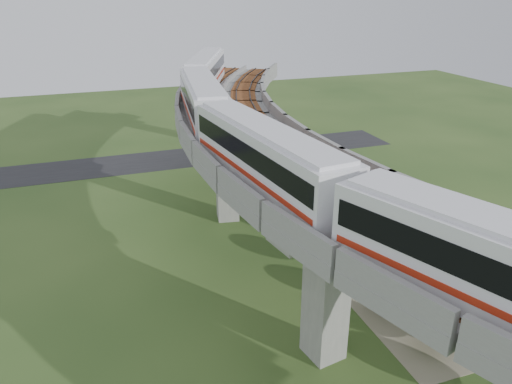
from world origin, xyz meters
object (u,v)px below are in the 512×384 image
car_red (479,252)px  car_dark (366,244)px  metro_train (260,123)px  car_white (396,270)px

car_red → car_dark: car_red is taller
metro_train → car_white: (9.85, -4.25, -11.61)m
car_white → car_dark: bearing=57.8°
metro_train → car_dark: (9.93, 0.41, -11.67)m
car_white → car_red: car_red is taller
metro_train → car_dark: size_ratio=14.99×
car_white → car_dark: (0.08, 4.66, -0.07)m
car_white → car_red: bearing=-30.0°
car_white → car_dark: 4.66m
metro_train → car_dark: bearing=2.3°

